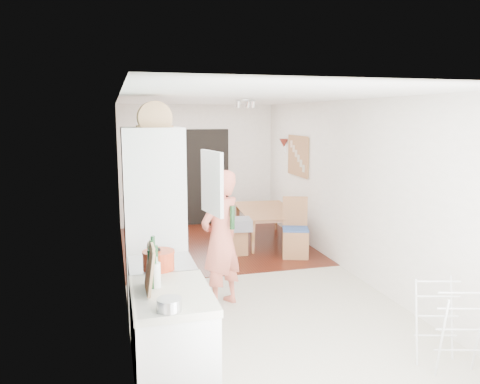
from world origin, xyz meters
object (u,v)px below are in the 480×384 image
dining_table (267,227)px  stool (236,242)px  dining_chair (295,228)px  drying_rack (447,327)px  person (221,227)px

dining_table → stool: size_ratio=3.37×
dining_table → stool: bearing=136.6°
dining_chair → stool: dining_chair is taller
stool → drying_rack: size_ratio=0.54×
stool → drying_rack: drying_rack is taller
person → drying_rack: (1.65, -1.92, -0.58)m
person → stool: (0.72, 1.99, -0.76)m
person → dining_chair: person is taller
person → dining_table: (1.48, 2.66, -0.72)m
dining_table → dining_chair: size_ratio=1.49×
person → dining_table: 3.13m
dining_table → stool: dining_table is taller
dining_chair → person: bearing=-116.4°
dining_table → dining_chair: dining_chair is taller
dining_table → drying_rack: bearing=-172.2°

